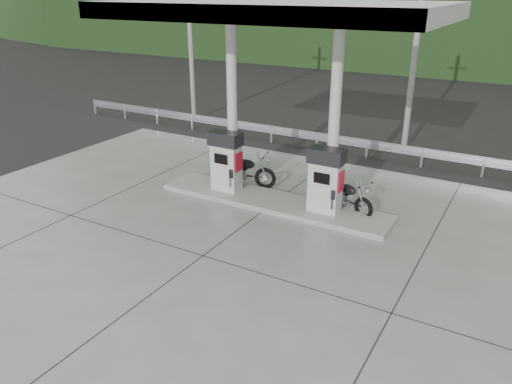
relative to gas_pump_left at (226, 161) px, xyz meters
The scene contains 16 objects.
ground 3.16m from the gas_pump_left, 57.38° to the right, with size 160.00×160.00×0.00m, color black.
forecourt_apron 3.15m from the gas_pump_left, 57.38° to the right, with size 18.00×14.00×0.02m, color slate.
pump_island 1.87m from the gas_pump_left, ahead, with size 7.00×1.40×0.15m, color gray.
gas_pump_left is the anchor object (origin of this frame).
gas_pump_right 3.20m from the gas_pump_left, ahead, with size 0.95×0.55×1.80m, color silver, non-canonical shape.
canopy_column_left 1.65m from the gas_pump_left, 90.00° to the left, with size 0.30×0.30×5.00m, color silver.
canopy_column_right 3.60m from the gas_pump_left, ahead, with size 0.30×0.30×5.00m, color silver.
canopy_roof 4.59m from the gas_pump_left, ahead, with size 8.50×5.00×0.40m, color silver.
guardrail 5.74m from the gas_pump_left, 73.78° to the left, with size 26.00×0.16×1.42m, color #AAABB2, non-canonical shape.
road 9.20m from the gas_pump_left, 79.92° to the left, with size 60.00×7.00×0.01m, color black.
utility_pole_a 9.93m from the gas_pump_left, 132.44° to the left, with size 0.22×0.22×8.00m, color gray.
utility_pole_b 8.40m from the gas_pump_left, 62.78° to the left, with size 0.22×0.22×8.00m, color gray.
tree_band 27.61m from the gas_pump_left, 86.67° to the left, with size 80.00×6.00×6.00m, color black.
forested_hills 57.53m from the gas_pump_left, 88.41° to the left, with size 100.00×40.00×140.00m, color black, non-canonical shape.
motorcycle_left 3.67m from the gas_pump_left, 10.18° to the left, with size 1.83×0.58×0.87m, color black, non-canonical shape.
motorcycle_right 0.97m from the gas_pump_left, 84.50° to the left, with size 2.06×0.65×0.97m, color black, non-canonical shape.
Camera 1 is at (6.23, -9.32, 5.92)m, focal length 35.00 mm.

